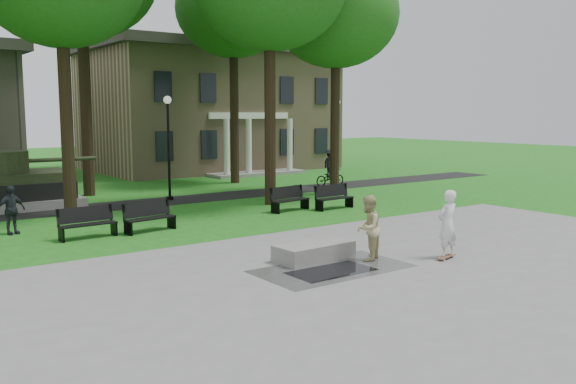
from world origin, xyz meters
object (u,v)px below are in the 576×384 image
concrete_block (314,251)px  friend_watching (368,228)px  cyclist (330,171)px  skateboarder (447,224)px  park_bench_0 (87,222)px

concrete_block → friend_watching: (1.12, -0.90, 0.66)m
friend_watching → cyclist: cyclist is taller
concrete_block → skateboarder: bearing=-32.2°
skateboarder → friend_watching: bearing=-30.5°
skateboarder → cyclist: size_ratio=0.93×
concrete_block → friend_watching: friend_watching is taller
concrete_block → park_bench_0: 7.71m
skateboarder → cyclist: cyclist is taller
cyclist → concrete_block: bearing=142.8°
cyclist → skateboarder: bearing=155.3°
concrete_block → skateboarder: size_ratio=1.18×
skateboarder → park_bench_0: skateboarder is taller
concrete_block → park_bench_0: (-4.03, 6.56, 0.28)m
concrete_block → friend_watching: 1.58m
concrete_block → park_bench_0: bearing=121.5°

